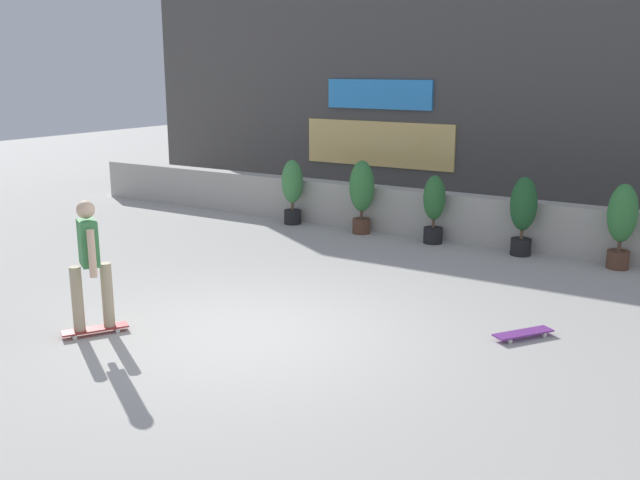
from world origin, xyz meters
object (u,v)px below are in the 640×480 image
(potted_plant_0, at_px, (292,188))
(potted_plant_4, at_px, (622,220))
(potted_plant_2, at_px, (434,206))
(potted_plant_1, at_px, (362,192))
(skateboard_near_camera, at_px, (523,333))
(potted_plant_3, at_px, (523,211))
(skater_by_wall_right, at_px, (90,261))

(potted_plant_0, bearing_deg, potted_plant_4, 0.00)
(potted_plant_2, relative_size, potted_plant_4, 0.91)
(potted_plant_1, height_order, potted_plant_4, potted_plant_1)
(potted_plant_4, distance_m, skateboard_near_camera, 4.01)
(potted_plant_2, xyz_separation_m, potted_plant_3, (1.67, 0.00, 0.09))
(potted_plant_2, relative_size, potted_plant_3, 0.92)
(potted_plant_0, xyz_separation_m, skateboard_near_camera, (6.07, -3.92, -0.71))
(potted_plant_0, distance_m, skater_by_wall_right, 6.78)
(potted_plant_3, relative_size, potted_plant_4, 0.99)
(potted_plant_1, distance_m, potted_plant_2, 1.55)
(potted_plant_3, relative_size, skateboard_near_camera, 1.82)
(potted_plant_1, relative_size, potted_plant_4, 1.03)
(potted_plant_3, distance_m, skater_by_wall_right, 7.43)
(skater_by_wall_right, xyz_separation_m, skateboard_near_camera, (4.59, 2.69, -0.88))
(potted_plant_1, bearing_deg, potted_plant_2, 0.00)
(potted_plant_1, xyz_separation_m, potted_plant_2, (1.54, 0.00, -0.13))
(potted_plant_0, bearing_deg, potted_plant_1, 0.00)
(potted_plant_1, height_order, skateboard_near_camera, potted_plant_1)
(potted_plant_1, relative_size, skater_by_wall_right, 0.86)
(potted_plant_4, bearing_deg, potted_plant_1, -180.00)
(potted_plant_1, xyz_separation_m, skater_by_wall_right, (-0.18, -6.61, 0.10))
(potted_plant_3, bearing_deg, potted_plant_4, 0.00)
(potted_plant_2, distance_m, skater_by_wall_right, 6.84)
(potted_plant_4, height_order, skater_by_wall_right, skater_by_wall_right)
(potted_plant_2, height_order, potted_plant_4, potted_plant_4)
(skateboard_near_camera, bearing_deg, skater_by_wall_right, -149.60)
(potted_plant_2, distance_m, potted_plant_3, 1.68)
(potted_plant_0, xyz_separation_m, skater_by_wall_right, (1.48, -6.61, 0.17))
(potted_plant_4, relative_size, skateboard_near_camera, 1.84)
(potted_plant_4, xyz_separation_m, skater_by_wall_right, (-5.01, -6.61, 0.13))
(potted_plant_0, distance_m, potted_plant_4, 6.49)
(potted_plant_1, xyz_separation_m, skateboard_near_camera, (4.41, -3.92, -0.78))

